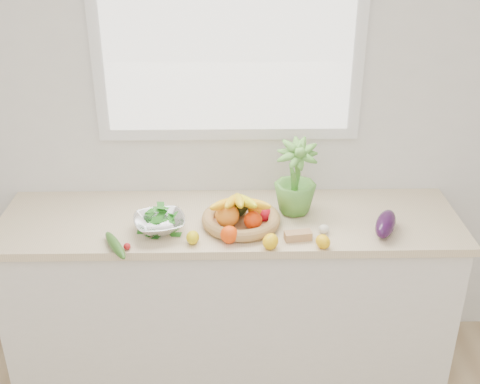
{
  "coord_description": "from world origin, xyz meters",
  "views": [
    {
      "loc": [
        0.0,
        -0.61,
        2.33
      ],
      "look_at": [
        0.05,
        1.93,
        1.05
      ],
      "focal_mm": 45.0,
      "sensor_mm": 36.0,
      "label": 1
    }
  ],
  "objects_px": {
    "apple": "(264,214)",
    "potted_herb": "(296,177)",
    "cucumber": "(115,245)",
    "eggplant": "(386,224)",
    "colander_with_spinach": "(159,220)",
    "fruit_basket": "(240,215)"
  },
  "relations": [
    {
      "from": "apple",
      "to": "fruit_basket",
      "type": "xyz_separation_m",
      "value": [
        -0.11,
        -0.04,
        0.02
      ]
    },
    {
      "from": "fruit_basket",
      "to": "colander_with_spinach",
      "type": "xyz_separation_m",
      "value": [
        -0.38,
        -0.06,
        0.01
      ]
    },
    {
      "from": "apple",
      "to": "cucumber",
      "type": "height_order",
      "value": "apple"
    },
    {
      "from": "potted_herb",
      "to": "colander_with_spinach",
      "type": "height_order",
      "value": "potted_herb"
    },
    {
      "from": "apple",
      "to": "colander_with_spinach",
      "type": "height_order",
      "value": "colander_with_spinach"
    },
    {
      "from": "eggplant",
      "to": "cucumber",
      "type": "relative_size",
      "value": 0.93
    },
    {
      "from": "cucumber",
      "to": "potted_herb",
      "type": "xyz_separation_m",
      "value": [
        0.83,
        0.33,
        0.17
      ]
    },
    {
      "from": "cucumber",
      "to": "potted_herb",
      "type": "distance_m",
      "value": 0.91
    },
    {
      "from": "apple",
      "to": "eggplant",
      "type": "relative_size",
      "value": 0.32
    },
    {
      "from": "apple",
      "to": "fruit_basket",
      "type": "bearing_deg",
      "value": -162.34
    },
    {
      "from": "cucumber",
      "to": "eggplant",
      "type": "bearing_deg",
      "value": 5.87
    },
    {
      "from": "apple",
      "to": "eggplant",
      "type": "distance_m",
      "value": 0.57
    },
    {
      "from": "cucumber",
      "to": "potted_herb",
      "type": "bearing_deg",
      "value": 21.74
    },
    {
      "from": "cucumber",
      "to": "fruit_basket",
      "type": "height_order",
      "value": "fruit_basket"
    },
    {
      "from": "eggplant",
      "to": "potted_herb",
      "type": "distance_m",
      "value": 0.47
    },
    {
      "from": "fruit_basket",
      "to": "colander_with_spinach",
      "type": "distance_m",
      "value": 0.38
    },
    {
      "from": "apple",
      "to": "colander_with_spinach",
      "type": "xyz_separation_m",
      "value": [
        -0.49,
        -0.1,
        0.02
      ]
    },
    {
      "from": "fruit_basket",
      "to": "potted_herb",
      "type": "bearing_deg",
      "value": 23.98
    },
    {
      "from": "apple",
      "to": "potted_herb",
      "type": "bearing_deg",
      "value": 28.3
    },
    {
      "from": "cucumber",
      "to": "colander_with_spinach",
      "type": "xyz_separation_m",
      "value": [
        0.18,
        0.15,
        0.04
      ]
    },
    {
      "from": "cucumber",
      "to": "potted_herb",
      "type": "height_order",
      "value": "potted_herb"
    },
    {
      "from": "apple",
      "to": "eggplant",
      "type": "bearing_deg",
      "value": -12.15
    }
  ]
}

